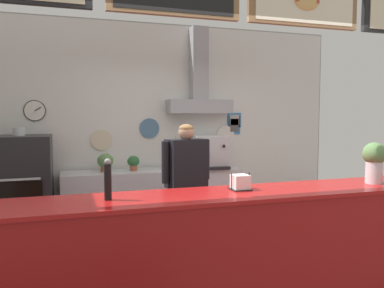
% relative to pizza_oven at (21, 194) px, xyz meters
% --- Properties ---
extents(back_wall_assembly, '(5.40, 2.86, 3.03)m').
position_rel_pizza_oven_xyz_m(back_wall_assembly, '(1.99, 0.51, 0.88)').
color(back_wall_assembly, gray).
rests_on(back_wall_assembly, ground_plane).
extents(service_counter, '(4.54, 0.61, 1.08)m').
position_rel_pizza_oven_xyz_m(service_counter, '(1.97, -2.31, -0.18)').
color(service_counter, maroon).
rests_on(service_counter, ground_plane).
extents(back_prep_counter, '(2.50, 0.55, 0.91)m').
position_rel_pizza_oven_xyz_m(back_prep_counter, '(1.70, 0.26, -0.27)').
color(back_prep_counter, silver).
rests_on(back_prep_counter, ground_plane).
extents(pizza_oven, '(0.73, 0.76, 1.53)m').
position_rel_pizza_oven_xyz_m(pizza_oven, '(0.00, 0.00, 0.00)').
color(pizza_oven, '#232326').
rests_on(pizza_oven, ground_plane).
extents(shop_worker, '(0.58, 0.32, 1.58)m').
position_rel_pizza_oven_xyz_m(shop_worker, '(1.80, -1.01, 0.12)').
color(shop_worker, '#232328').
rests_on(shop_worker, ground_plane).
extents(espresso_machine, '(0.50, 0.50, 0.47)m').
position_rel_pizza_oven_xyz_m(espresso_machine, '(2.52, 0.24, 0.42)').
color(espresso_machine, silver).
rests_on(espresso_machine, back_prep_counter).
extents(potted_oregano, '(0.26, 0.26, 0.28)m').
position_rel_pizza_oven_xyz_m(potted_oregano, '(2.14, 0.25, 0.35)').
color(potted_oregano, '#9E563D').
rests_on(potted_oregano, back_prep_counter).
extents(potted_sage, '(0.22, 0.22, 0.25)m').
position_rel_pizza_oven_xyz_m(potted_sage, '(1.04, 0.28, 0.33)').
color(potted_sage, '#9E563D').
rests_on(potted_sage, back_prep_counter).
extents(potted_rosemary, '(0.17, 0.17, 0.21)m').
position_rel_pizza_oven_xyz_m(potted_rosemary, '(1.42, 0.26, 0.31)').
color(potted_rosemary, '#9E563D').
rests_on(potted_rosemary, back_prep_counter).
extents(basil_vase, '(0.20, 0.20, 0.36)m').
position_rel_pizza_oven_xyz_m(basil_vase, '(3.13, -2.32, 0.55)').
color(basil_vase, silver).
rests_on(basil_vase, service_counter).
extents(napkin_holder, '(0.16, 0.15, 0.14)m').
position_rel_pizza_oven_xyz_m(napkin_holder, '(1.89, -2.22, 0.42)').
color(napkin_holder, '#262628').
rests_on(napkin_holder, service_counter).
extents(pepper_grinder, '(0.05, 0.05, 0.30)m').
position_rel_pizza_oven_xyz_m(pepper_grinder, '(0.83, -2.29, 0.51)').
color(pepper_grinder, black).
rests_on(pepper_grinder, service_counter).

